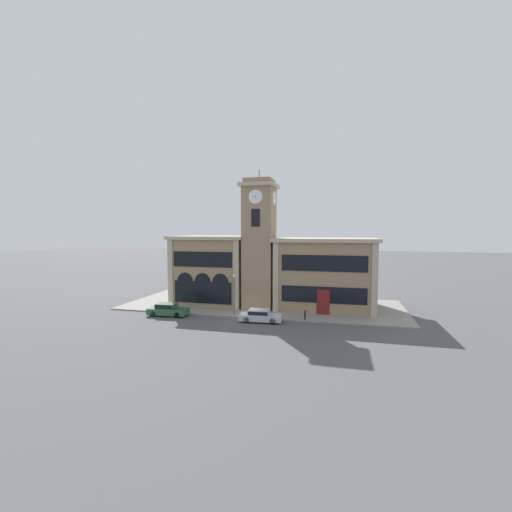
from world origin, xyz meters
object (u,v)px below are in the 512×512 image
parked_car_near (168,309)px  bollard (305,315)px  parked_car_mid (260,315)px  street_lamp (234,288)px

parked_car_near → bollard: size_ratio=4.59×
parked_car_mid → bollard: (4.84, 1.72, -0.06)m
street_lamp → bollard: 8.89m
parked_car_near → bollard: (16.27, 1.72, -0.12)m
parked_car_mid → street_lamp: 4.87m
street_lamp → bollard: bearing=-0.6°
parked_car_mid → street_lamp: (-3.61, 1.82, 2.71)m
street_lamp → bollard: (8.45, -0.09, -2.77)m
parked_car_near → parked_car_mid: size_ratio=1.00×
parked_car_mid → bollard: size_ratio=4.59×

